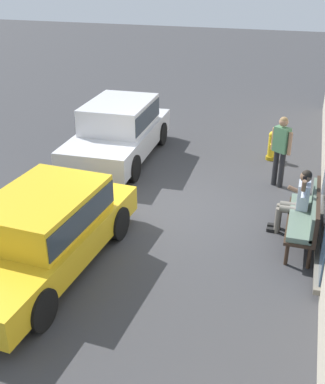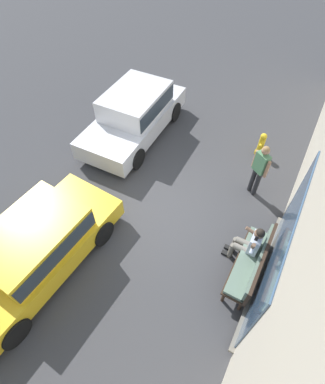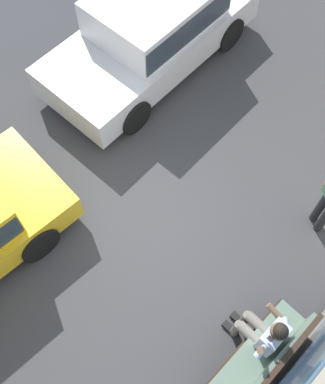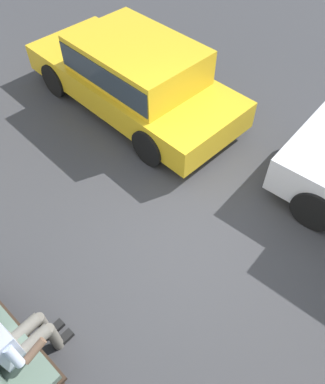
% 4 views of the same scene
% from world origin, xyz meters
% --- Properties ---
extents(ground_plane, '(60.00, 60.00, 0.00)m').
position_xyz_m(ground_plane, '(0.00, 0.00, 0.00)').
color(ground_plane, '#38383A').
extents(building_facade, '(18.00, 0.51, 5.32)m').
position_xyz_m(building_facade, '(0.00, 3.40, 2.65)').
color(building_facade, '#BCB29E').
rests_on(building_facade, ground_plane).
extents(bench, '(1.88, 0.55, 1.04)m').
position_xyz_m(bench, '(0.60, 2.90, 0.61)').
color(bench, '#332319').
rests_on(bench, ground_plane).
extents(person_on_phone, '(0.73, 0.74, 1.38)m').
position_xyz_m(person_on_phone, '(0.27, 2.67, 0.74)').
color(person_on_phone, '#6B665B').
rests_on(person_on_phone, ground_plane).
extents(parked_car_near, '(4.32, 2.03, 1.54)m').
position_xyz_m(parked_car_near, '(-2.52, -2.17, 0.84)').
color(parked_car_near, silver).
rests_on(parked_car_near, ground_plane).
extents(parked_car_mid, '(4.47, 2.05, 1.38)m').
position_xyz_m(parked_car_mid, '(2.72, -1.51, 0.76)').
color(parked_car_mid, gold).
rests_on(parked_car_mid, ground_plane).
extents(pedestrian_standing, '(0.36, 0.48, 1.73)m').
position_xyz_m(pedestrian_standing, '(-1.88, 2.16, 1.02)').
color(pedestrian_standing, '#232326').
rests_on(pedestrian_standing, ground_plane).
extents(fire_hydrant, '(0.38, 0.26, 0.81)m').
position_xyz_m(fire_hydrant, '(-3.54, 1.85, 0.39)').
color(fire_hydrant, olive).
rests_on(fire_hydrant, ground_plane).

